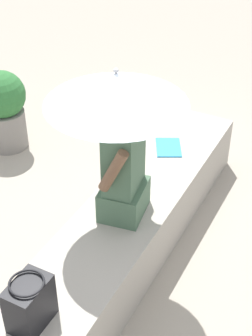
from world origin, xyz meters
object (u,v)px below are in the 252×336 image
object	(u,v)px
person_seated	(124,166)
parasol	(116,89)
magazine	(168,147)
planter_near	(4,108)
handbag_black	(30,303)

from	to	relation	value
person_seated	parasol	xyz separation A→B (m)	(0.08, -0.01, 0.59)
magazine	planter_near	xyz separation A→B (m)	(0.03, -1.69, -0.04)
parasol	handbag_black	xyz separation A→B (m)	(0.97, -0.01, -0.82)
handbag_black	magazine	bearing A→B (deg)	-178.93
handbag_black	magazine	distance (m)	1.93
person_seated	parasol	size ratio (longest dim) A/B	0.82
handbag_black	planter_near	world-z (taller)	planter_near
magazine	handbag_black	bearing A→B (deg)	-26.37
parasol	person_seated	bearing A→B (deg)	174.81
parasol	magazine	distance (m)	1.36
handbag_black	magazine	xyz separation A→B (m)	(-1.92, -0.04, -0.15)
parasol	magazine	size ratio (longest dim) A/B	3.93
person_seated	magazine	size ratio (longest dim) A/B	3.21
handbag_black	parasol	bearing A→B (deg)	179.69
person_seated	magazine	bearing A→B (deg)	-176.88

